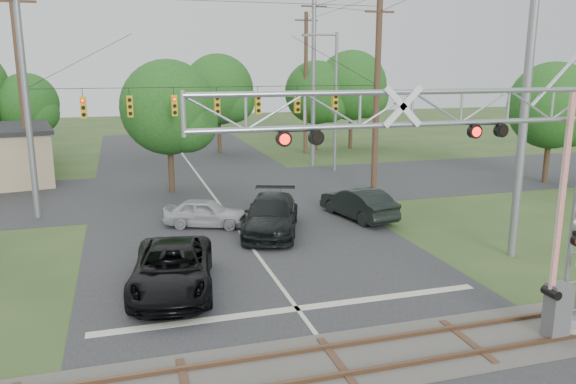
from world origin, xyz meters
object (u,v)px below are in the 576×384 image
object	(u,v)px
traffic_signal_span	(233,102)
car_dark	(271,215)
sedan_silver	(206,213)
streetlight	(333,95)
crossing_gantry	(483,175)
pickup_black	(172,268)

from	to	relation	value
traffic_signal_span	car_dark	xyz separation A→B (m)	(0.55, -5.96, -4.87)
sedan_silver	streetlight	world-z (taller)	streetlight
traffic_signal_span	streetlight	bearing A→B (deg)	40.97
crossing_gantry	sedan_silver	xyz separation A→B (m)	(-5.19, 14.30, -4.28)
traffic_signal_span	streetlight	size ratio (longest dim) A/B	1.93
crossing_gantry	traffic_signal_span	distance (m)	18.62
pickup_black	streetlight	distance (m)	24.13
traffic_signal_span	pickup_black	distance (m)	13.55
traffic_signal_span	streetlight	world-z (taller)	traffic_signal_span
car_dark	sedan_silver	size ratio (longest dim) A/B	1.46
crossing_gantry	car_dark	size ratio (longest dim) A/B	1.97
crossing_gantry	pickup_black	world-z (taller)	crossing_gantry
sedan_silver	car_dark	bearing A→B (deg)	-102.52
pickup_black	car_dark	xyz separation A→B (m)	(5.12, 5.81, 0.03)
crossing_gantry	pickup_black	size ratio (longest dim) A/B	1.96
crossing_gantry	traffic_signal_span	size ratio (longest dim) A/B	0.60
car_dark	sedan_silver	xyz separation A→B (m)	(-2.81, 1.89, -0.17)
pickup_black	traffic_signal_span	bearing A→B (deg)	77.48
traffic_signal_span	streetlight	distance (m)	11.74
crossing_gantry	streetlight	distance (m)	26.74
pickup_black	streetlight	xyz separation A→B (m)	(13.44, 19.46, 4.78)
crossing_gantry	streetlight	xyz separation A→B (m)	(5.94, 26.06, 0.64)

